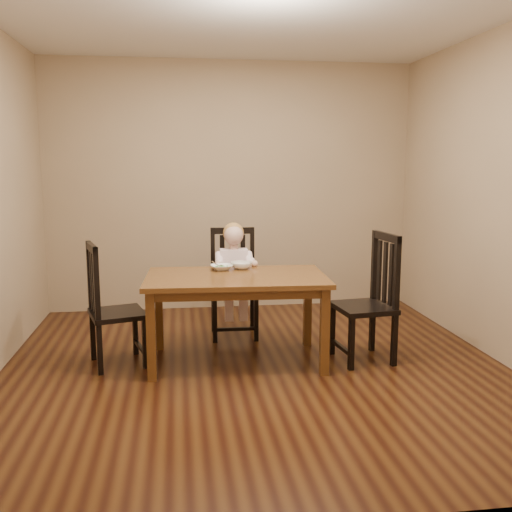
{
  "coord_description": "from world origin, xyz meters",
  "views": [
    {
      "loc": [
        -0.6,
        -4.29,
        1.62
      ],
      "look_at": [
        0.03,
        0.25,
        0.86
      ],
      "focal_mm": 40.0,
      "sensor_mm": 36.0,
      "label": 1
    }
  ],
  "objects": [
    {
      "name": "room",
      "position": [
        0.0,
        0.0,
        1.35
      ],
      "size": [
        4.01,
        4.01,
        2.71
      ],
      "color": "#43240E",
      "rests_on": "ground"
    },
    {
      "name": "toddler",
      "position": [
        -0.09,
        0.88,
        0.64
      ],
      "size": [
        0.35,
        0.43,
        0.58
      ],
      "primitive_type": null,
      "rotation": [
        0.0,
        0.0,
        3.11
      ],
      "color": "white",
      "rests_on": "chair_child"
    },
    {
      "name": "bowl_peas",
      "position": [
        -0.24,
        0.43,
        0.74
      ],
      "size": [
        0.21,
        0.21,
        0.05
      ],
      "primitive_type": "imported",
      "rotation": [
        0.0,
        0.0,
        0.14
      ],
      "color": "white",
      "rests_on": "dining_table"
    },
    {
      "name": "chair_left",
      "position": [
        -1.14,
        0.24,
        0.48
      ],
      "size": [
        0.51,
        0.52,
        0.99
      ],
      "rotation": [
        0.0,
        0.0,
        -1.29
      ],
      "color": "black",
      "rests_on": "room"
    },
    {
      "name": "bowl_veg",
      "position": [
        -0.06,
        0.47,
        0.75
      ],
      "size": [
        0.24,
        0.24,
        0.06
      ],
      "primitive_type": "imported",
      "rotation": [
        0.0,
        0.0,
        -0.38
      ],
      "color": "white",
      "rests_on": "dining_table"
    },
    {
      "name": "dining_table",
      "position": [
        -0.14,
        0.18,
        0.64
      ],
      "size": [
        1.48,
        0.93,
        0.72
      ],
      "rotation": [
        0.0,
        0.0,
        -0.05
      ],
      "color": "#522B13",
      "rests_on": "room"
    },
    {
      "name": "chair_child",
      "position": [
        -0.09,
        0.93,
        0.48
      ],
      "size": [
        0.45,
        0.43,
        1.01
      ],
      "rotation": [
        0.0,
        0.0,
        3.11
      ],
      "color": "black",
      "rests_on": "room"
    },
    {
      "name": "chair_right",
      "position": [
        0.95,
        0.09,
        0.5
      ],
      "size": [
        0.48,
        0.5,
        1.05
      ],
      "rotation": [
        0.0,
        0.0,
        1.69
      ],
      "color": "black",
      "rests_on": "room"
    },
    {
      "name": "fork",
      "position": [
        -0.28,
        0.41,
        0.76
      ],
      "size": [
        0.09,
        0.11,
        0.05
      ],
      "rotation": [
        0.0,
        0.0,
        0.67
      ],
      "color": "silver",
      "rests_on": "bowl_peas"
    }
  ]
}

